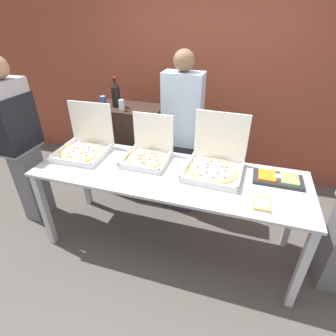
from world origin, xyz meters
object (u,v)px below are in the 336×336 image
pizza_box_near_left (215,162)px  soda_can_colored (103,101)px  soda_bottle (116,94)px  soda_can_silver (122,105)px  pizza_box_far_left (84,145)px  veggie_tray (278,179)px  paper_plate_front_right (262,204)px  person_guest_plaid (182,136)px  person_server_vest (18,137)px  pizza_box_near_right (148,152)px

pizza_box_near_left → soda_can_colored: size_ratio=4.22×
soda_bottle → soda_can_silver: bearing=-43.1°
pizza_box_far_left → soda_can_colored: size_ratio=4.04×
pizza_box_far_left → veggie_tray: size_ratio=1.25×
paper_plate_front_right → soda_can_colored: (-1.84, 1.01, 0.32)m
soda_can_colored → person_guest_plaid: bearing=-8.6°
pizza_box_far_left → person_server_vest: bearing=-170.3°
paper_plate_front_right → soda_can_silver: bearing=149.0°
pizza_box_far_left → paper_plate_front_right: 1.76m
pizza_box_far_left → person_guest_plaid: size_ratio=0.28×
pizza_box_near_left → pizza_box_near_right: (-0.65, 0.01, -0.01)m
pizza_box_near_left → soda_can_colored: (-1.43, 0.61, 0.24)m
soda_bottle → person_guest_plaid: (0.86, -0.20, -0.33)m
pizza_box_far_left → pizza_box_near_left: bearing=-0.4°
soda_bottle → person_guest_plaid: bearing=-13.4°
veggie_tray → person_server_vest: bearing=-176.3°
veggie_tray → person_guest_plaid: bearing=153.7°
pizza_box_far_left → soda_can_silver: bearing=73.6°
pizza_box_near_left → person_server_vest: size_ratio=0.29×
pizza_box_near_left → person_guest_plaid: size_ratio=0.29×
soda_can_silver → person_guest_plaid: bearing=-6.8°
person_server_vest → person_guest_plaid: bearing=112.3°
pizza_box_near_right → pizza_box_far_left: size_ratio=0.85×
person_server_vest → soda_bottle: bearing=140.2°
pizza_box_far_left → soda_bottle: soda_bottle is taller
pizza_box_near_right → soda_can_colored: (-0.78, 0.60, 0.26)m
pizza_box_near_left → soda_bottle: size_ratio=1.55×
veggie_tray → person_server_vest: person_server_vest is taller
veggie_tray → pizza_box_near_left: bearing=178.2°
pizza_box_near_right → soda_can_silver: bearing=133.7°
pizza_box_far_left → soda_bottle: 0.78m
paper_plate_front_right → veggie_tray: size_ratio=0.53×
veggie_tray → pizza_box_far_left: bearing=-179.3°
veggie_tray → soda_can_silver: 1.82m
pizza_box_near_left → soda_can_colored: pizza_box_near_left is taller
paper_plate_front_right → person_guest_plaid: size_ratio=0.12×
veggie_tray → person_guest_plaid: size_ratio=0.22×
pizza_box_near_left → soda_can_colored: 1.57m
soda_can_colored → person_server_vest: (-0.56, -0.79, -0.19)m
soda_bottle → pizza_box_near_right: bearing=-45.4°
veggie_tray → soda_can_silver: (-1.70, 0.56, 0.31)m
pizza_box_near_right → paper_plate_front_right: pizza_box_near_right is taller
veggie_tray → soda_can_colored: (-1.97, 0.63, 0.31)m
paper_plate_front_right → person_guest_plaid: 1.20m
pizza_box_near_right → veggie_tray: 1.19m
soda_bottle → person_server_vest: size_ratio=0.19×
pizza_box_near_left → veggie_tray: 0.54m
soda_can_silver → soda_can_colored: 0.28m
veggie_tray → person_guest_plaid: (-0.97, 0.48, 0.06)m
soda_bottle → soda_can_silver: size_ratio=2.72×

